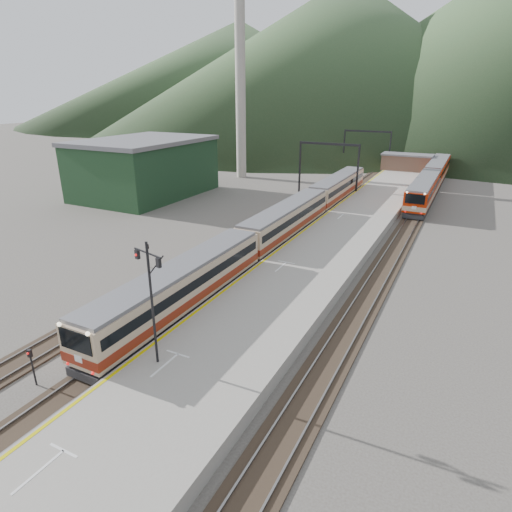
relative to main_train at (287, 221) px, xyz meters
The scene contains 19 objects.
ground 32.19m from the main_train, 90.00° to the right, with size 400.00×400.00×0.00m, color #47423D.
track_main 8.09m from the main_train, 90.00° to the left, with size 2.60×200.00×0.23m.
track_far 9.51m from the main_train, 122.43° to the left, with size 2.60×200.00×0.23m.
track_second 14.06m from the main_train, 34.39° to the left, with size 2.60×200.00×0.23m.
platform 8.24m from the main_train, 46.35° to the left, with size 8.00×100.00×1.00m, color gray.
gantry_near 23.33m from the main_train, 97.10° to the left, with size 9.55×0.25×8.00m.
gantry_far 48.09m from the main_train, 93.41° to the left, with size 9.55×0.25×8.00m.
warehouse 29.78m from the main_train, 160.58° to the left, with size 14.50×20.50×8.60m.
smokestack 39.33m from the main_train, 126.37° to the left, with size 1.80×1.80×30.00m, color #9E998E.
station_shed 46.21m from the main_train, 83.04° to the left, with size 9.40×4.40×3.10m.
hill_a 165.26m from the main_train, 104.22° to the left, with size 180.00×180.00×60.00m, color #2F4D2C.
hill_d 241.38m from the main_train, 120.00° to the left, with size 200.00×200.00×55.00m, color #2F4D2C.
main_train is the anchor object (origin of this frame).
second_train 34.63m from the main_train, 70.61° to the left, with size 2.84×38.69×3.47m.
signal_mast 26.47m from the main_train, 82.91° to the right, with size 2.15×0.67×7.13m.
short_signal_a 29.82m from the main_train, 94.50° to the right, with size 0.25×0.20×2.27m.
short_signal_b 6.53m from the main_train, 119.30° to the right, with size 0.27×0.23×2.27m.
short_signal_c 15.72m from the main_train, 120.43° to the right, with size 0.23×0.18×2.27m.
worker 24.16m from the main_train, 97.69° to the right, with size 0.55×0.36×1.52m, color #1E2331.
Camera 1 is at (17.35, -9.52, 15.16)m, focal length 30.00 mm.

